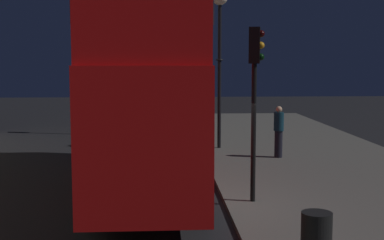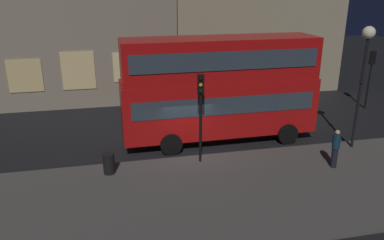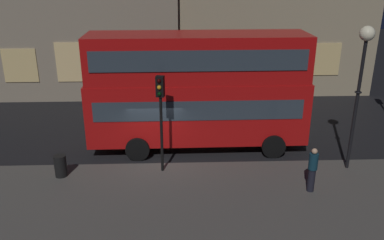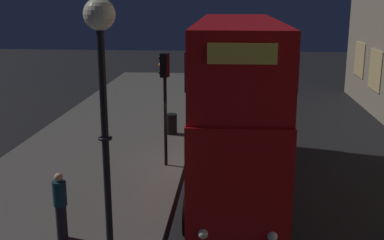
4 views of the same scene
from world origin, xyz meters
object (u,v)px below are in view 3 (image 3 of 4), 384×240
at_px(street_lamp, 363,60).
at_px(litter_bin, 61,166).
at_px(traffic_light_near_kerb, 161,105).
at_px(pedestrian, 312,169).
at_px(double_decker_bus, 198,86).

height_order(street_lamp, litter_bin, street_lamp).
bearing_deg(street_lamp, traffic_light_near_kerb, 179.80).
distance_m(traffic_light_near_kerb, pedestrian, 6.46).
xyz_separation_m(double_decker_bus, litter_bin, (-5.83, -2.87, -2.53)).
relative_size(double_decker_bus, pedestrian, 5.70).
relative_size(traffic_light_near_kerb, street_lamp, 0.69).
bearing_deg(pedestrian, traffic_light_near_kerb, -15.41).
xyz_separation_m(double_decker_bus, street_lamp, (6.41, -2.59, 1.75)).
height_order(street_lamp, pedestrian, street_lamp).
height_order(pedestrian, litter_bin, pedestrian).
bearing_deg(double_decker_bus, litter_bin, -154.27).
bearing_deg(traffic_light_near_kerb, pedestrian, -4.76).
relative_size(traffic_light_near_kerb, litter_bin, 4.49).
distance_m(double_decker_bus, pedestrian, 6.46).
bearing_deg(pedestrian, street_lamp, -137.29).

